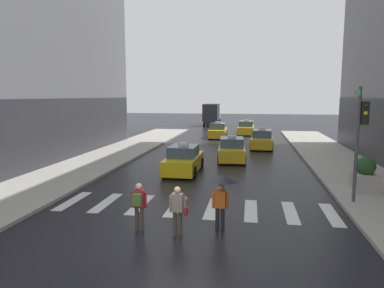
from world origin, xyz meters
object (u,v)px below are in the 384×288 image
(traffic_light_pole, at_px, (361,128))
(box_truck, at_px, (212,114))
(taxi_lead, at_px, (184,160))
(taxi_third, at_px, (262,140))
(taxi_fifth, at_px, (246,128))
(planter_near_corner, at_px, (365,175))
(pedestrian_with_backpack, at_px, (139,203))
(pedestrian_with_umbrella, at_px, (223,188))
(taxi_second, at_px, (232,150))
(pedestrian_with_handbag, at_px, (178,208))
(taxi_fourth, at_px, (218,131))

(traffic_light_pole, xyz_separation_m, box_truck, (-10.46, 38.90, -1.41))
(taxi_lead, bearing_deg, traffic_light_pole, -31.30)
(taxi_third, height_order, box_truck, box_truck)
(taxi_third, distance_m, taxi_fifth, 11.01)
(taxi_third, bearing_deg, planter_near_corner, -72.70)
(pedestrian_with_backpack, bearing_deg, traffic_light_pole, 27.75)
(traffic_light_pole, distance_m, pedestrian_with_backpack, 9.47)
(traffic_light_pole, distance_m, taxi_lead, 10.14)
(traffic_light_pole, distance_m, taxi_third, 16.51)
(taxi_third, height_order, pedestrian_with_backpack, taxi_third)
(taxi_lead, bearing_deg, pedestrian_with_umbrella, -71.15)
(taxi_lead, bearing_deg, planter_near_corner, -18.68)
(taxi_lead, height_order, taxi_fifth, same)
(taxi_fifth, distance_m, pedestrian_with_backpack, 31.28)
(pedestrian_with_umbrella, height_order, planter_near_corner, pedestrian_with_umbrella)
(pedestrian_with_backpack, distance_m, planter_near_corner, 10.98)
(taxi_second, bearing_deg, taxi_fifth, 87.55)
(pedestrian_with_handbag, bearing_deg, pedestrian_with_backpack, 172.40)
(taxi_second, bearing_deg, planter_near_corner, -49.11)
(taxi_lead, height_order, pedestrian_with_umbrella, pedestrian_with_umbrella)
(taxi_lead, bearing_deg, box_truck, 93.51)
(taxi_fifth, distance_m, box_truck, 13.27)
(taxi_fifth, height_order, pedestrian_with_umbrella, pedestrian_with_umbrella)
(taxi_fourth, bearing_deg, pedestrian_with_backpack, -90.24)
(pedestrian_with_backpack, relative_size, planter_near_corner, 1.03)
(taxi_third, bearing_deg, taxi_lead, -114.44)
(taxi_second, xyz_separation_m, planter_near_corner, (6.67, -7.70, 0.15))
(taxi_third, bearing_deg, box_truck, 106.98)
(traffic_light_pole, xyz_separation_m, taxi_third, (-3.45, 15.95, -2.53))
(taxi_fifth, distance_m, pedestrian_with_umbrella, 30.70)
(taxi_lead, relative_size, pedestrian_with_handbag, 2.76)
(taxi_fourth, xyz_separation_m, taxi_fifth, (2.98, 3.90, 0.00))
(taxi_lead, bearing_deg, pedestrian_with_handbag, -80.20)
(taxi_fourth, relative_size, planter_near_corner, 2.86)
(taxi_fourth, relative_size, pedestrian_with_umbrella, 2.36)
(taxi_second, height_order, taxi_fifth, same)
(planter_near_corner, bearing_deg, pedestrian_with_handbag, -139.94)
(taxi_lead, height_order, taxi_second, same)
(planter_near_corner, bearing_deg, traffic_light_pole, -114.74)
(pedestrian_with_handbag, bearing_deg, taxi_third, 80.87)
(taxi_fifth, bearing_deg, pedestrian_with_backpack, -95.69)
(pedestrian_with_backpack, xyz_separation_m, pedestrian_with_handbag, (1.40, -0.19, -0.04))
(box_truck, bearing_deg, taxi_fourth, -81.28)
(traffic_light_pole, xyz_separation_m, pedestrian_with_handbag, (-6.73, -4.46, -2.32))
(box_truck, height_order, pedestrian_with_umbrella, box_truck)
(taxi_second, xyz_separation_m, taxi_fourth, (-2.25, 13.29, 0.00))
(box_truck, bearing_deg, pedestrian_with_handbag, -85.09)
(traffic_light_pole, bearing_deg, taxi_lead, 148.70)
(taxi_second, distance_m, pedestrian_with_backpack, 14.14)
(taxi_lead, distance_m, planter_near_corner, 9.81)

